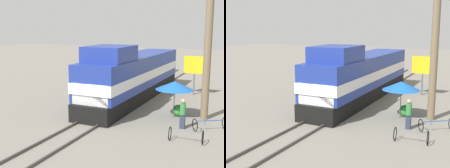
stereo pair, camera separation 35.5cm
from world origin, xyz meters
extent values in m
plane|color=slate|center=(0.00, 0.00, 0.00)|extent=(120.00, 120.00, 0.00)
cube|color=#4C4742|center=(-0.72, 0.00, 0.07)|extent=(0.08, 40.72, 0.15)
cube|color=#4C4742|center=(0.72, 0.00, 0.07)|extent=(0.08, 40.72, 0.15)
cube|color=black|center=(0.00, 2.29, 0.57)|extent=(2.71, 15.89, 1.14)
cube|color=navy|center=(0.00, 2.29, 2.38)|extent=(2.95, 15.25, 2.46)
cube|color=white|center=(0.00, 2.29, 2.13)|extent=(2.99, 15.41, 0.70)
cube|color=white|center=(0.00, -4.22, 1.82)|extent=(2.50, 2.22, 1.36)
cube|color=navy|center=(0.00, -2.47, 4.13)|extent=(2.77, 3.49, 1.04)
cylinder|color=#726047|center=(6.22, -1.22, 4.85)|extent=(0.48, 0.48, 9.70)
cylinder|color=#4C4C4C|center=(4.33, -1.69, 1.14)|extent=(0.05, 0.05, 2.29)
cone|color=#1959B2|center=(4.33, -1.69, 2.15)|extent=(2.48, 2.48, 0.56)
cube|color=#595959|center=(4.16, 5.83, 0.94)|extent=(0.12, 0.12, 1.88)
cube|color=yellow|center=(4.16, 5.83, 2.63)|extent=(1.86, 0.08, 1.51)
sphere|color=#388C38|center=(4.55, -1.30, 0.39)|extent=(0.78, 0.78, 0.78)
cube|color=#2D3347|center=(5.39, -3.77, 0.43)|extent=(0.30, 0.20, 0.87)
cylinder|color=#337F3F|center=(5.39, -3.77, 1.21)|extent=(0.34, 0.34, 0.69)
sphere|color=tan|center=(5.39, -3.77, 1.68)|extent=(0.25, 0.25, 0.25)
torus|color=black|center=(6.14, -3.90, 0.37)|extent=(0.46, 0.65, 0.74)
cube|color=#194C99|center=(6.91, -3.38, 0.59)|extent=(1.33, 0.92, 0.04)
cylinder|color=#194C99|center=(6.64, -3.56, 0.50)|extent=(0.04, 0.04, 0.31)
torus|color=black|center=(6.89, -5.78, 0.36)|extent=(0.10, 0.73, 0.73)
torus|color=black|center=(5.21, -5.89, 0.36)|extent=(0.10, 0.73, 0.73)
cube|color=slate|center=(6.05, -5.83, 0.58)|extent=(1.44, 0.13, 0.04)
cylinder|color=slate|center=(6.35, -5.81, 0.49)|extent=(0.04, 0.04, 0.31)
camera|label=1|loc=(9.22, -21.47, 6.03)|focal=50.00mm
camera|label=2|loc=(9.54, -21.32, 6.03)|focal=50.00mm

